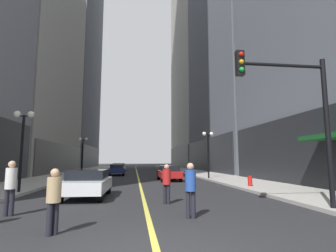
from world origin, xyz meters
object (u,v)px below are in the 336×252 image
Objects in this scene: pedestrian_in_red_jacket at (167,181)px; street_lamp_right_mid at (208,144)px; car_white at (88,182)px; fire_hydrant_right at (250,182)px; car_red at (169,172)px; car_silver at (119,167)px; pedestrian_in_blue_hoodie at (191,186)px; pedestrian_in_white_shirt at (11,183)px; traffic_light_near_right at (299,105)px; street_lamp_left_near at (23,133)px; pedestrian_in_tan_trench at (54,196)px; street_lamp_left_far at (83,147)px; car_navy at (117,169)px.

pedestrian_in_red_jacket is 0.37× the size of street_lamp_right_mid.
car_white is 5.31× the size of fire_hydrant_right.
car_red is 0.94× the size of car_silver.
car_red is 2.41× the size of pedestrian_in_blue_hoodie.
traffic_light_near_right is at bearing -4.43° from pedestrian_in_white_shirt.
traffic_light_near_right reaches higher than street_lamp_left_near.
street_lamp_left_near is at bearing 139.17° from pedestrian_in_blue_hoodie.
pedestrian_in_tan_trench is 8.42m from traffic_light_near_right.
car_silver is at bearing 70.75° from street_lamp_left_far.
pedestrian_in_tan_trench is 9.30m from street_lamp_left_near.
pedestrian_in_red_jacket is 0.95× the size of pedestrian_in_blue_hoodie.
traffic_light_near_right is at bearing -29.41° from pedestrian_in_red_jacket.
car_silver is 20.53m from street_lamp_right_mid.
car_navy is 1.00× the size of street_lamp_left_near.
car_navy is 2.74× the size of pedestrian_in_red_jacket.
street_lamp_right_mid is (12.80, -7.82, 0.00)m from street_lamp_left_far.
car_white is at bearing 146.64° from pedestrian_in_red_jacket.
car_navy is at bearing 136.34° from street_lamp_right_mid.
pedestrian_in_tan_trench is at bearing -89.39° from car_silver.
street_lamp_left_far is (-7.71, 23.65, 2.26)m from pedestrian_in_blue_hoodie.
car_red is at bearing 42.95° from street_lamp_left_near.
street_lamp_left_far is 15.00m from street_lamp_right_mid.
street_lamp_right_mid is at bearing 67.08° from pedestrian_in_red_jacket.
car_red is 2.54× the size of pedestrian_in_red_jacket.
pedestrian_in_red_jacket is 0.37× the size of street_lamp_left_far.
street_lamp_left_near and street_lamp_right_mid have the same top height.
pedestrian_in_tan_trench is at bearing -128.00° from pedestrian_in_red_jacket.
car_silver is at bearing 103.55° from traffic_light_near_right.
car_white and car_navy have the same top height.
car_navy and car_silver have the same top height.
street_lamp_right_mid is (5.51, 13.03, 2.32)m from pedestrian_in_red_jacket.
car_white is 0.75× the size of traffic_light_near_right.
car_red is 15.66m from pedestrian_in_white_shirt.
street_lamp_left_near is at bearing -90.00° from street_lamp_left_far.
pedestrian_in_white_shirt is (-1.97, -23.26, 0.32)m from car_navy.
pedestrian_in_white_shirt is 2.21× the size of fire_hydrant_right.
pedestrian_in_blue_hoodie reaches higher than car_white.
car_red is 12.72m from street_lamp_left_far.
pedestrian_in_tan_trench is (-5.00, -16.44, 0.20)m from car_red.
pedestrian_in_white_shirt is at bearing -113.25° from car_white.
pedestrian_in_blue_hoodie is at bearing 20.81° from pedestrian_in_tan_trench.
car_navy is 1.01× the size of car_silver.
car_navy is 25.72m from pedestrian_in_tan_trench.
car_navy is 24.61m from pedestrian_in_blue_hoodie.
car_red is 15.30m from traffic_light_near_right.
street_lamp_left_near is (-11.75, 6.36, -0.49)m from traffic_light_near_right.
pedestrian_in_blue_hoodie is at bearing -107.83° from street_lamp_right_mid.
car_red is 12.55m from street_lamp_left_near.
pedestrian_in_blue_hoodie is 0.96× the size of pedestrian_in_white_shirt.
pedestrian_in_red_jacket is 5.63m from pedestrian_in_white_shirt.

